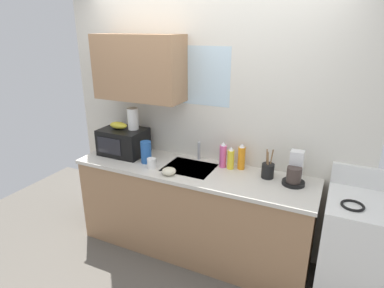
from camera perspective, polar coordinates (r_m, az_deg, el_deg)
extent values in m
cube|color=silver|center=(3.25, 2.65, 3.56)|extent=(3.07, 0.10, 2.50)
cube|color=#9E7551|center=(3.26, -9.32, 13.09)|extent=(0.90, 0.32, 0.62)
cube|color=silver|center=(3.12, 1.87, 11.85)|extent=(0.56, 0.02, 0.55)
cube|color=#9E7551|center=(3.29, 0.00, -11.85)|extent=(2.27, 0.60, 0.86)
cube|color=beige|center=(3.07, 0.00, -4.69)|extent=(2.30, 0.63, 0.03)
cube|color=#9EA0A5|center=(3.13, -0.45, -5.31)|extent=(0.46, 0.38, 0.14)
cylinder|color=#B2B5BA|center=(3.25, 1.23, -1.20)|extent=(0.03, 0.03, 0.19)
cube|color=white|center=(3.06, 27.36, -16.61)|extent=(0.60, 0.60, 0.90)
torus|color=black|center=(2.74, 26.38, -9.65)|extent=(0.17, 0.17, 0.02)
cube|color=white|center=(3.05, 28.89, -5.30)|extent=(0.60, 0.04, 0.18)
cube|color=black|center=(3.46, -11.92, 0.43)|extent=(0.46, 0.34, 0.27)
cube|color=black|center=(3.36, -14.37, -0.35)|extent=(0.28, 0.01, 0.17)
ellipsoid|color=gold|center=(3.44, -12.79, 3.22)|extent=(0.20, 0.11, 0.07)
cylinder|color=white|center=(3.37, -10.34, 4.38)|extent=(0.11, 0.11, 0.22)
cylinder|color=black|center=(2.90, 17.35, -6.52)|extent=(0.19, 0.19, 0.03)
cylinder|color=#3F332D|center=(2.86, 17.48, -5.16)|extent=(0.12, 0.12, 0.13)
cube|color=silver|center=(2.91, 17.84, -3.57)|extent=(0.11, 0.09, 0.26)
cylinder|color=#E55999|center=(3.08, 5.45, -2.16)|extent=(0.07, 0.07, 0.22)
cone|color=white|center=(3.04, 5.53, 0.04)|extent=(0.05, 0.05, 0.04)
cylinder|color=yellow|center=(3.06, 6.81, -2.73)|extent=(0.06, 0.06, 0.18)
cone|color=white|center=(3.02, 6.89, -0.83)|extent=(0.05, 0.05, 0.04)
cylinder|color=orange|center=(3.07, 8.68, -2.47)|extent=(0.07, 0.07, 0.21)
cone|color=white|center=(3.02, 8.80, -0.28)|extent=(0.05, 0.05, 0.04)
cylinder|color=#2659A5|center=(3.20, -8.07, -1.42)|extent=(0.10, 0.10, 0.22)
cylinder|color=white|center=(3.10, -7.11, -3.36)|extent=(0.08, 0.08, 0.09)
cylinder|color=black|center=(2.95, 13.16, -4.61)|extent=(0.11, 0.11, 0.13)
cylinder|color=olive|center=(2.92, 13.01, -2.99)|extent=(0.02, 0.02, 0.23)
cylinder|color=olive|center=(2.92, 13.68, -3.03)|extent=(0.03, 0.01, 0.23)
cylinder|color=olive|center=(2.90, 13.20, -3.30)|extent=(0.02, 0.03, 0.21)
ellipsoid|color=beige|center=(2.95, -4.08, -4.78)|extent=(0.13, 0.13, 0.06)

